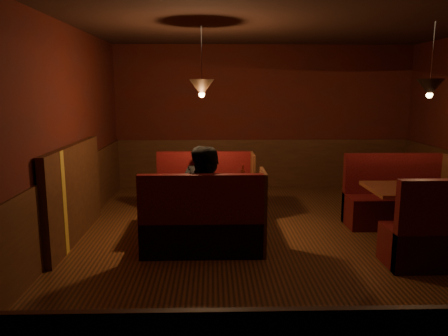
{
  "coord_description": "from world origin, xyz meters",
  "views": [
    {
      "loc": [
        -1.05,
        -5.41,
        2.04
      ],
      "look_at": [
        -0.89,
        0.56,
        0.95
      ],
      "focal_mm": 35.0,
      "sensor_mm": 36.0,
      "label": 1
    }
  ],
  "objects_px": {
    "second_bench_far": "(396,203)",
    "diner_b": "(209,186)",
    "main_bench_far": "(206,197)",
    "diner_a": "(199,172)",
    "main_table": "(204,194)",
    "main_bench_near": "(204,229)",
    "second_table": "(420,202)"
  },
  "relations": [
    {
      "from": "main_bench_near",
      "to": "second_table",
      "type": "distance_m",
      "value": 2.87
    },
    {
      "from": "main_table",
      "to": "main_bench_far",
      "type": "distance_m",
      "value": 0.83
    },
    {
      "from": "main_table",
      "to": "main_bench_near",
      "type": "xyz_separation_m",
      "value": [
        0.02,
        -0.79,
        -0.24
      ]
    },
    {
      "from": "main_table",
      "to": "main_bench_near",
      "type": "height_order",
      "value": "main_bench_near"
    },
    {
      "from": "main_table",
      "to": "diner_b",
      "type": "relative_size",
      "value": 0.83
    },
    {
      "from": "main_table",
      "to": "diner_b",
      "type": "distance_m",
      "value": 0.69
    },
    {
      "from": "main_table",
      "to": "diner_a",
      "type": "bearing_deg",
      "value": 96.62
    },
    {
      "from": "diner_a",
      "to": "diner_b",
      "type": "xyz_separation_m",
      "value": [
        0.15,
        -1.31,
        0.08
      ]
    },
    {
      "from": "main_table",
      "to": "second_table",
      "type": "bearing_deg",
      "value": -9.42
    },
    {
      "from": "main_bench_far",
      "to": "second_bench_far",
      "type": "relative_size",
      "value": 1.02
    },
    {
      "from": "main_bench_near",
      "to": "second_table",
      "type": "relative_size",
      "value": 1.13
    },
    {
      "from": "main_bench_far",
      "to": "second_bench_far",
      "type": "distance_m",
      "value": 2.91
    },
    {
      "from": "diner_b",
      "to": "main_bench_near",
      "type": "bearing_deg",
      "value": -102.53
    },
    {
      "from": "main_table",
      "to": "second_table",
      "type": "relative_size",
      "value": 1.03
    },
    {
      "from": "main_bench_far",
      "to": "diner_b",
      "type": "height_order",
      "value": "diner_b"
    },
    {
      "from": "main_bench_far",
      "to": "second_table",
      "type": "xyz_separation_m",
      "value": [
        2.85,
        -1.27,
        0.24
      ]
    },
    {
      "from": "main_bench_far",
      "to": "diner_a",
      "type": "relative_size",
      "value": 1.0
    },
    {
      "from": "second_bench_far",
      "to": "diner_b",
      "type": "xyz_separation_m",
      "value": [
        -2.82,
        -0.97,
        0.5
      ]
    },
    {
      "from": "second_bench_far",
      "to": "diner_b",
      "type": "relative_size",
      "value": 0.89
    },
    {
      "from": "diner_a",
      "to": "main_table",
      "type": "bearing_deg",
      "value": 110.8
    },
    {
      "from": "second_bench_far",
      "to": "main_bench_near",
      "type": "bearing_deg",
      "value": -158.55
    },
    {
      "from": "second_table",
      "to": "diner_a",
      "type": "distance_m",
      "value": 3.16
    },
    {
      "from": "main_bench_near",
      "to": "diner_a",
      "type": "relative_size",
      "value": 1.0
    },
    {
      "from": "diner_a",
      "to": "diner_b",
      "type": "height_order",
      "value": "diner_b"
    },
    {
      "from": "main_bench_far",
      "to": "second_bench_far",
      "type": "xyz_separation_m",
      "value": [
        2.88,
        -0.45,
        0.01
      ]
    },
    {
      "from": "main_bench_far",
      "to": "diner_a",
      "type": "bearing_deg",
      "value": -129.9
    },
    {
      "from": "second_table",
      "to": "diner_a",
      "type": "bearing_deg",
      "value": 158.6
    },
    {
      "from": "main_bench_far",
      "to": "second_table",
      "type": "relative_size",
      "value": 1.13
    },
    {
      "from": "second_table",
      "to": "second_bench_far",
      "type": "xyz_separation_m",
      "value": [
        0.03,
        0.81,
        -0.23
      ]
    },
    {
      "from": "diner_b",
      "to": "diner_a",
      "type": "bearing_deg",
      "value": 104.43
    },
    {
      "from": "diner_a",
      "to": "main_bench_near",
      "type": "bearing_deg",
      "value": 107.86
    },
    {
      "from": "main_bench_near",
      "to": "second_table",
      "type": "xyz_separation_m",
      "value": [
        2.85,
        0.32,
        0.24
      ]
    }
  ]
}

